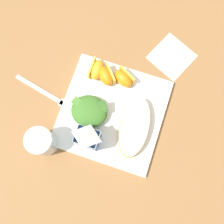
{
  "coord_description": "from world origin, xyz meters",
  "views": [
    {
      "loc": [
        -0.05,
        0.14,
        0.75
      ],
      "look_at": [
        0.0,
        0.0,
        0.03
      ],
      "focal_mm": 42.94,
      "sensor_mm": 36.0,
      "label": 1
    }
  ],
  "objects": [
    {
      "name": "milk_carton",
      "position": [
        0.03,
        0.09,
        0.08
      ],
      "size": [
        0.06,
        0.04,
        0.11
      ],
      "color": "#23569E",
      "rests_on": "white_plate"
    },
    {
      "name": "paper_napkin",
      "position": [
        -0.11,
        -0.22,
        0.0
      ],
      "size": [
        0.15,
        0.15,
        0.0
      ],
      "primitive_type": "cube",
      "rotation": [
        0.0,
        0.0,
        -0.43
      ],
      "color": "white",
      "rests_on": "ground"
    },
    {
      "name": "orange_wedge_rear",
      "position": [
        0.08,
        -0.1,
        0.04
      ],
      "size": [
        0.04,
        0.06,
        0.04
      ],
      "color": "orange",
      "rests_on": "white_plate"
    },
    {
      "name": "ground",
      "position": [
        0.0,
        0.0,
        0.0
      ],
      "size": [
        3.0,
        3.0,
        0.0
      ],
      "primitive_type": "plane",
      "color": "olive"
    },
    {
      "name": "metal_fork",
      "position": [
        0.19,
        0.0,
        0.0
      ],
      "size": [
        0.19,
        0.06,
        0.01
      ],
      "color": "silver",
      "rests_on": "ground"
    },
    {
      "name": "orange_wedge_front",
      "position": [
        -0.0,
        -0.1,
        0.04
      ],
      "size": [
        0.07,
        0.06,
        0.04
      ],
      "color": "orange",
      "rests_on": "white_plate"
    },
    {
      "name": "cheesy_pizza_bread",
      "position": [
        -0.07,
        0.02,
        0.03
      ],
      "size": [
        0.09,
        0.18,
        0.04
      ],
      "color": "tan",
      "rests_on": "white_plate"
    },
    {
      "name": "orange_wedge_middle",
      "position": [
        0.05,
        -0.09,
        0.04
      ],
      "size": [
        0.07,
        0.07,
        0.04
      ],
      "color": "orange",
      "rests_on": "white_plate"
    },
    {
      "name": "white_plate",
      "position": [
        0.0,
        0.0,
        0.01
      ],
      "size": [
        0.28,
        0.28,
        0.02
      ],
      "primitive_type": "cube",
      "color": "white",
      "rests_on": "ground"
    },
    {
      "name": "green_salad_pile",
      "position": [
        0.06,
        0.02,
        0.04
      ],
      "size": [
        0.1,
        0.09,
        0.05
      ],
      "color": "#3D7028",
      "rests_on": "white_plate"
    },
    {
      "name": "drinking_clear_cup",
      "position": [
        0.15,
        0.14,
        0.05
      ],
      "size": [
        0.07,
        0.07,
        0.1
      ],
      "primitive_type": "cylinder",
      "color": "silver",
      "rests_on": "ground"
    }
  ]
}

